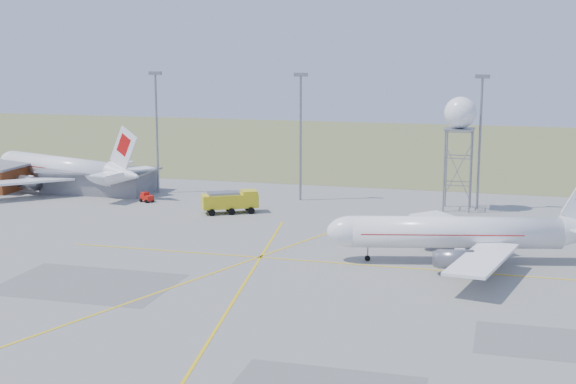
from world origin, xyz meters
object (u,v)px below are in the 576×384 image
(radar_tower, at_px, (459,147))
(airliner_far, at_px, (63,169))
(baggage_tug, at_px, (147,198))
(airliner_main, at_px, (461,233))
(fire_truck, at_px, (231,202))

(radar_tower, bearing_deg, airliner_far, -179.51)
(baggage_tug, bearing_deg, airliner_main, -0.60)
(fire_truck, distance_m, baggage_tug, 16.65)
(radar_tower, height_order, baggage_tug, radar_tower)
(airliner_main, bearing_deg, fire_truck, -42.03)
(airliner_far, bearing_deg, airliner_main, 176.90)
(airliner_far, bearing_deg, baggage_tug, -178.23)
(radar_tower, distance_m, baggage_tug, 49.75)
(fire_truck, bearing_deg, radar_tower, -10.31)
(fire_truck, bearing_deg, airliner_main, -58.19)
(radar_tower, bearing_deg, baggage_tug, -172.07)
(airliner_far, bearing_deg, radar_tower, -159.39)
(airliner_main, relative_size, fire_truck, 3.77)
(airliner_far, distance_m, baggage_tug, 19.86)
(airliner_far, height_order, fire_truck, airliner_far)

